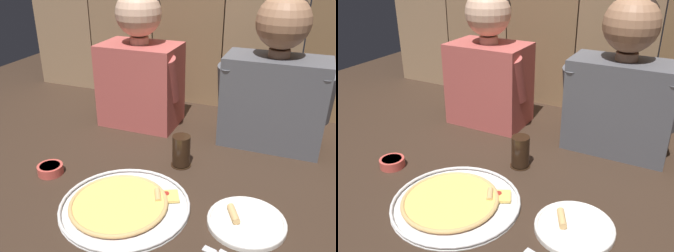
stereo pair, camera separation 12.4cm
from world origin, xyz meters
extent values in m
plane|color=#332319|center=(0.00, 0.00, 0.00)|extent=(3.20, 3.20, 0.00)
cylinder|color=silver|center=(-0.07, -0.15, 0.00)|extent=(0.41, 0.41, 0.01)
torus|color=silver|center=(-0.07, -0.15, 0.01)|extent=(0.41, 0.41, 0.01)
cylinder|color=#B23823|center=(-0.09, -0.15, 0.01)|extent=(0.30, 0.30, 0.00)
cylinder|color=#EFC660|center=(-0.09, -0.15, 0.01)|extent=(0.29, 0.29, 0.01)
torus|color=tan|center=(-0.09, -0.15, 0.01)|extent=(0.31, 0.31, 0.01)
cube|color=#EFC660|center=(0.04, -0.06, 0.01)|extent=(0.09, 0.08, 0.01)
cylinder|color=tan|center=(0.01, -0.07, 0.02)|extent=(0.04, 0.06, 0.02)
cylinder|color=#A3281E|center=(0.03, -0.05, 0.02)|extent=(0.02, 0.02, 0.00)
cylinder|color=white|center=(0.30, -0.09, 0.01)|extent=(0.23, 0.23, 0.01)
torus|color=white|center=(0.30, -0.09, 0.01)|extent=(0.23, 0.23, 0.01)
cylinder|color=tan|center=(0.26, -0.08, 0.02)|extent=(0.05, 0.07, 0.02)
cylinder|color=black|center=(0.01, 0.15, 0.00)|extent=(0.08, 0.08, 0.01)
cylinder|color=black|center=(0.01, 0.15, 0.06)|extent=(0.07, 0.07, 0.11)
cylinder|color=#CC4C42|center=(-0.41, -0.07, 0.02)|extent=(0.09, 0.09, 0.03)
cylinder|color=#B23823|center=(-0.41, -0.07, 0.02)|extent=(0.07, 0.07, 0.02)
cube|color=#AD4C47|center=(-0.29, 0.45, 0.18)|extent=(0.34, 0.23, 0.37)
cylinder|color=#DBAD8E|center=(-0.29, 0.45, 0.38)|extent=(0.08, 0.08, 0.03)
sphere|color=#DBAD8E|center=(-0.29, 0.45, 0.49)|extent=(0.19, 0.19, 0.19)
sphere|color=black|center=(-0.29, 0.47, 0.51)|extent=(0.18, 0.18, 0.18)
cylinder|color=#AD4C47|center=(-0.44, 0.41, 0.24)|extent=(0.08, 0.12, 0.21)
cylinder|color=#AD4C47|center=(-0.14, 0.41, 0.24)|extent=(0.08, 0.13, 0.21)
cube|color=#4C4C51|center=(0.29, 0.45, 0.18)|extent=(0.39, 0.20, 0.36)
cylinder|color=#9E7051|center=(0.29, 0.45, 0.38)|extent=(0.08, 0.08, 0.03)
sphere|color=#9E7051|center=(0.29, 0.45, 0.49)|extent=(0.20, 0.20, 0.20)
sphere|color=black|center=(0.29, 0.47, 0.51)|extent=(0.18, 0.18, 0.18)
cylinder|color=#4C4C51|center=(0.11, 0.41, 0.24)|extent=(0.08, 0.13, 0.21)
cylinder|color=#4C4C51|center=(0.46, 0.41, 0.24)|extent=(0.08, 0.13, 0.21)
camera|label=1|loc=(0.39, -0.94, 0.71)|focal=38.84mm
camera|label=2|loc=(0.50, -0.89, 0.71)|focal=38.84mm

